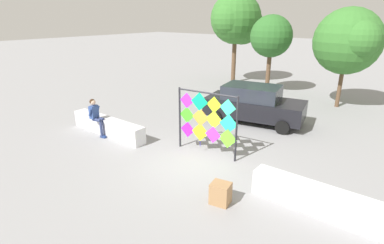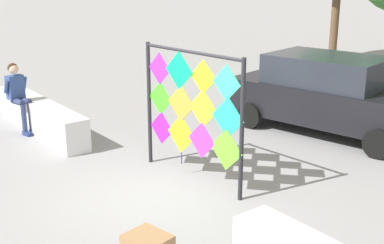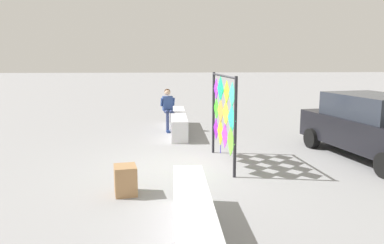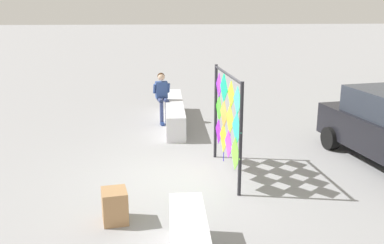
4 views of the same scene
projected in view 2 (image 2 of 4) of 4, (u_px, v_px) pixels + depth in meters
name	position (u px, v px, depth m)	size (l,w,h in m)	color
ground	(158.00, 192.00, 8.23)	(120.00, 120.00, 0.00)	gray
plaza_ledge_left	(40.00, 116.00, 11.27)	(3.95, 0.53, 0.69)	silver
kite_display_rack	(192.00, 105.00, 8.35)	(2.31, 0.29, 2.26)	#232328
seated_vendor	(18.00, 92.00, 11.03)	(0.71, 0.55, 1.53)	navy
parked_car	(330.00, 94.00, 11.11)	(4.63, 2.74, 1.69)	black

